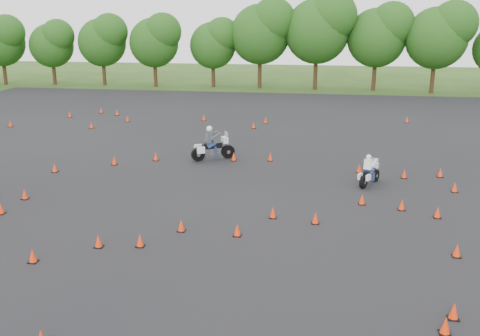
% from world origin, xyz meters
% --- Properties ---
extents(ground, '(140.00, 140.00, 0.00)m').
position_xyz_m(ground, '(0.00, 0.00, 0.00)').
color(ground, '#2D5119').
rests_on(ground, ground).
extents(asphalt_pad, '(62.00, 62.00, 0.00)m').
position_xyz_m(asphalt_pad, '(0.00, 6.00, 0.01)').
color(asphalt_pad, black).
rests_on(asphalt_pad, ground).
extents(treeline, '(87.13, 32.49, 10.84)m').
position_xyz_m(treeline, '(5.64, 34.99, 4.65)').
color(treeline, '#214C15').
rests_on(treeline, ground).
extents(traffic_cones, '(35.79, 33.19, 0.45)m').
position_xyz_m(traffic_cones, '(-0.61, 5.51, 0.23)').
color(traffic_cones, '#FC330A').
rests_on(traffic_cones, asphalt_pad).
extents(rider_grey, '(2.61, 1.98, 1.98)m').
position_xyz_m(rider_grey, '(-2.42, 9.61, 0.99)').
color(rider_grey, '#3C3F43').
rests_on(rider_grey, ground).
extents(rider_white, '(1.48, 2.05, 1.54)m').
position_xyz_m(rider_white, '(6.04, 6.17, 0.77)').
color(rider_white, white).
rests_on(rider_white, ground).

